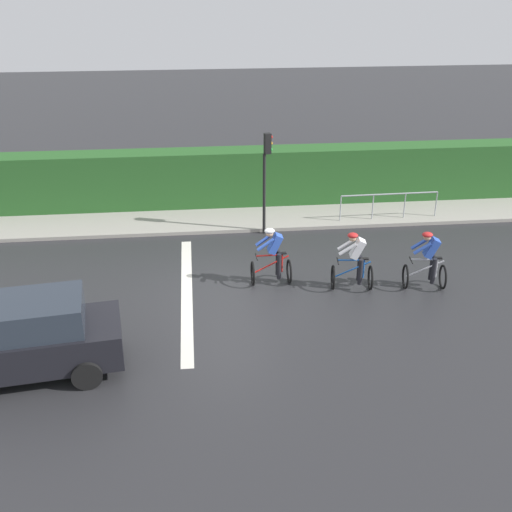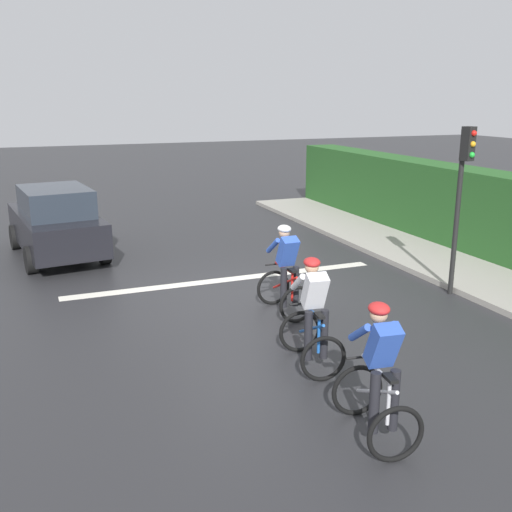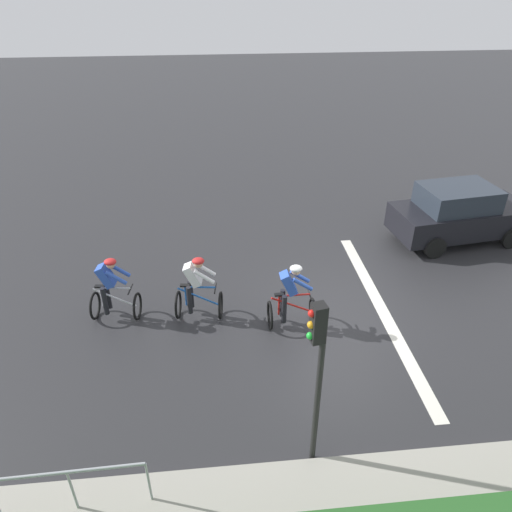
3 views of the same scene
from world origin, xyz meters
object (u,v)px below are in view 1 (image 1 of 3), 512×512
cyclist_lead (427,262)px  cyclist_mid (273,257)px  traffic_light_near_crossing (266,168)px  pedestrian_railing_kerbside (389,200)px  car_black (26,338)px  cyclist_second (354,262)px

cyclist_lead → cyclist_mid: bearing=-99.7°
cyclist_lead → traffic_light_near_crossing: size_ratio=0.50×
cyclist_lead → pedestrian_railing_kerbside: size_ratio=0.48×
car_black → traffic_light_near_crossing: size_ratio=1.28×
cyclist_second → pedestrian_railing_kerbside: 5.31m
cyclist_second → traffic_light_near_crossing: 4.79m
traffic_light_near_crossing → pedestrian_railing_kerbside: bearing=97.7°
cyclist_second → car_black: 8.49m
cyclist_second → car_black: car_black is taller
cyclist_lead → car_black: 10.32m
cyclist_second → traffic_light_near_crossing: size_ratio=0.50×
cyclist_lead → cyclist_second: (-0.16, -1.98, 0.00)m
pedestrian_railing_kerbside → car_black: bearing=-52.9°
car_black → traffic_light_near_crossing: 9.50m
cyclist_lead → car_black: bearing=-73.5°
cyclist_second → traffic_light_near_crossing: bearing=-155.3°
cyclist_second → car_black: size_ratio=0.39×
cyclist_second → pedestrian_railing_kerbside: (-4.73, 2.41, -0.01)m
car_black → pedestrian_railing_kerbside: (-7.82, 10.32, -0.09)m
cyclist_lead → car_black: car_black is taller
cyclist_mid → cyclist_second: bearing=75.8°
cyclist_lead → cyclist_mid: 4.19m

